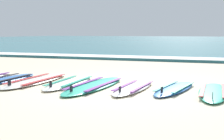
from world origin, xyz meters
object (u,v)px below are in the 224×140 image
object	(u,v)px
surfboard_7	(175,88)
surfboard_4	(69,83)
surfboard_2	(6,79)
surfboard_5	(94,85)
surfboard_3	(36,81)
surfboard_6	(134,88)
surfboard_8	(213,92)

from	to	relation	value
surfboard_7	surfboard_4	bearing A→B (deg)	-179.56
surfboard_2	surfboard_7	world-z (taller)	same
surfboard_5	surfboard_2	bearing A→B (deg)	177.90
surfboard_3	surfboard_6	bearing A→B (deg)	-4.44
surfboard_7	surfboard_8	distance (m)	0.74
surfboard_3	surfboard_7	bearing A→B (deg)	0.02
surfboard_4	surfboard_6	size ratio (longest dim) A/B	1.11
surfboard_2	surfboard_3	xyz separation A→B (m)	(0.75, 0.10, -0.00)
surfboard_3	surfboard_8	xyz separation A→B (m)	(3.84, -0.14, 0.00)
surfboard_4	surfboard_5	distance (m)	0.67
surfboard_6	surfboard_8	bearing A→B (deg)	1.70
surfboard_6	surfboard_8	size ratio (longest dim) A/B	0.95
surfboard_2	surfboard_7	distance (m)	3.86
surfboard_3	surfboard_6	distance (m)	2.34
surfboard_4	surfboard_8	bearing A→B (deg)	-2.29
surfboard_4	surfboard_7	xyz separation A→B (m)	(2.27, 0.02, 0.00)
surfboard_7	surfboard_8	size ratio (longest dim) A/B	0.95
surfboard_2	surfboard_3	size ratio (longest dim) A/B	0.88
surfboard_6	surfboard_4	bearing A→B (deg)	173.70
surfboard_4	surfboard_6	distance (m)	1.50
surfboard_5	surfboard_6	size ratio (longest dim) A/B	1.30
surfboard_8	surfboard_7	bearing A→B (deg)	169.28
surfboard_5	surfboard_8	size ratio (longest dim) A/B	1.23
surfboard_2	surfboard_3	bearing A→B (deg)	7.21
surfboard_8	surfboard_6	bearing A→B (deg)	-178.30
surfboard_7	surfboard_6	bearing A→B (deg)	-166.92
surfboard_4	surfboard_7	distance (m)	2.27
surfboard_4	surfboard_6	xyz separation A→B (m)	(1.49, -0.16, 0.00)
surfboard_3	surfboard_4	distance (m)	0.84
surfboard_2	surfboard_3	distance (m)	0.76
surfboard_3	surfboard_6	xyz separation A→B (m)	(2.33, -0.18, 0.00)
surfboard_6	surfboard_3	bearing A→B (deg)	175.56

